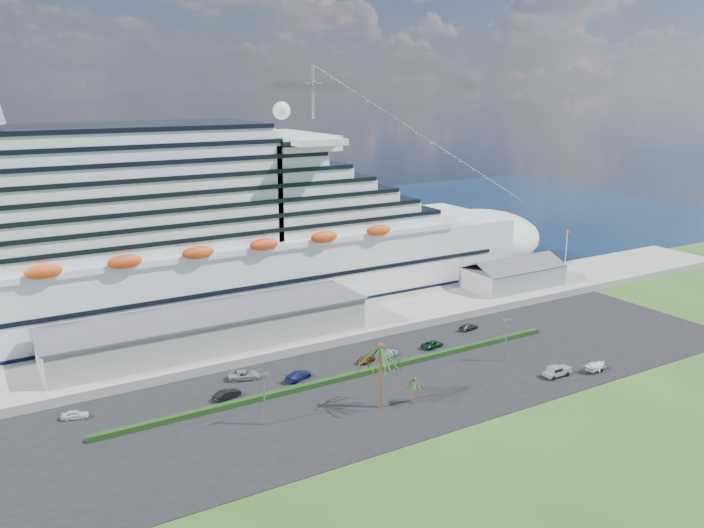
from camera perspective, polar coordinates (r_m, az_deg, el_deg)
ground at (r=113.33m, az=7.81°, el=-11.39°), size 420.00×420.00×0.00m
asphalt_lot at (r=121.24m, az=4.56°, el=-9.47°), size 140.00×38.00×0.12m
wharf at (r=143.82m, az=-2.11°, el=-5.12°), size 240.00×20.00×1.80m
water at (r=224.29m, az=-13.18°, el=1.50°), size 420.00×160.00×0.02m
cruise_ship at (r=152.92m, az=-13.63°, el=1.84°), size 191.00×38.00×54.00m
terminal_building at (r=133.07m, az=-11.66°, el=-5.20°), size 61.00×15.00×6.30m
port_shed at (r=172.49m, az=13.23°, el=-0.91°), size 24.00×12.31×7.37m
flagpole at (r=184.24m, az=17.37°, el=1.03°), size 1.08×0.16×12.00m
hedge at (r=120.87m, az=0.03°, el=-9.23°), size 88.00×1.10×0.90m
lamp_post_left at (r=104.18m, az=-7.33°, el=-10.55°), size 1.60×0.35×8.27m
lamp_post_right at (r=129.03m, az=12.71°, el=-5.74°), size 1.60×0.35×8.27m
palm_tall at (r=107.14m, az=2.41°, el=-7.45°), size 8.82×8.82×11.13m
palm_short at (r=111.07m, az=5.22°, el=-9.78°), size 3.53×3.53×4.56m
parked_car_0 at (r=115.10m, az=-22.04°, el=-11.53°), size 4.27×2.72×1.36m
parked_car_1 at (r=115.01m, az=-10.36°, el=-10.61°), size 4.95×2.96×1.54m
parked_car_2 at (r=121.59m, az=-8.93°, el=-9.10°), size 6.12×4.26×1.55m
parked_car_3 at (r=120.41m, az=-4.51°, el=-9.21°), size 5.74×3.91×1.54m
parked_car_4 at (r=127.16m, az=1.23°, el=-7.88°), size 4.25×2.72×1.35m
parked_car_5 at (r=130.02m, az=3.20°, el=-7.41°), size 3.91×2.46×1.22m
parked_car_6 at (r=134.83m, az=6.69°, el=-6.64°), size 4.97×2.87×1.31m
parked_car_7 at (r=145.33m, az=9.66°, el=-5.16°), size 4.83×2.57×1.33m
pickup_truck at (r=126.31m, az=16.66°, el=-8.50°), size 5.37×2.15×1.90m
boat_trailer at (r=130.67m, az=19.65°, el=-7.93°), size 5.95×4.26×1.66m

